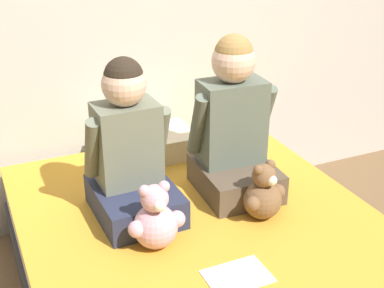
{
  "coord_description": "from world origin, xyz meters",
  "views": [
    {
      "loc": [
        -0.74,
        -1.34,
        1.53
      ],
      "look_at": [
        0.0,
        0.32,
        0.68
      ],
      "focal_mm": 50.0,
      "sensor_mm": 36.0,
      "label": 1
    }
  ],
  "objects_px": {
    "teddy_bear_held_by_right_child": "(263,195)",
    "sign_card": "(237,276)",
    "child_on_right": "(233,127)",
    "pillow_at_headboard": "(147,145)",
    "child_on_left": "(130,153)",
    "teddy_bear_held_by_left_child": "(156,220)"
  },
  "relations": [
    {
      "from": "child_on_right",
      "to": "sign_card",
      "type": "bearing_deg",
      "value": -113.01
    },
    {
      "from": "pillow_at_headboard",
      "to": "teddy_bear_held_by_right_child",
      "type": "bearing_deg",
      "value": -72.26
    },
    {
      "from": "child_on_right",
      "to": "sign_card",
      "type": "relative_size",
      "value": 3.11
    },
    {
      "from": "child_on_left",
      "to": "pillow_at_headboard",
      "type": "bearing_deg",
      "value": 61.82
    },
    {
      "from": "sign_card",
      "to": "pillow_at_headboard",
      "type": "bearing_deg",
      "value": 87.75
    },
    {
      "from": "teddy_bear_held_by_left_child",
      "to": "child_on_right",
      "type": "bearing_deg",
      "value": 29.91
    },
    {
      "from": "child_on_left",
      "to": "teddy_bear_held_by_right_child",
      "type": "height_order",
      "value": "child_on_left"
    },
    {
      "from": "teddy_bear_held_by_right_child",
      "to": "sign_card",
      "type": "distance_m",
      "value": 0.39
    },
    {
      "from": "teddy_bear_held_by_left_child",
      "to": "teddy_bear_held_by_right_child",
      "type": "bearing_deg",
      "value": 0.24
    },
    {
      "from": "teddy_bear_held_by_left_child",
      "to": "pillow_at_headboard",
      "type": "distance_m",
      "value": 0.73
    },
    {
      "from": "child_on_left",
      "to": "teddy_bear_held_by_left_child",
      "type": "xyz_separation_m",
      "value": [
        0.0,
        -0.26,
        -0.14
      ]
    },
    {
      "from": "child_on_right",
      "to": "teddy_bear_held_by_right_child",
      "type": "distance_m",
      "value": 0.31
    },
    {
      "from": "teddy_bear_held_by_left_child",
      "to": "sign_card",
      "type": "height_order",
      "value": "teddy_bear_held_by_left_child"
    },
    {
      "from": "child_on_right",
      "to": "pillow_at_headboard",
      "type": "height_order",
      "value": "child_on_right"
    },
    {
      "from": "child_on_right",
      "to": "child_on_left",
      "type": "bearing_deg",
      "value": -177.04
    },
    {
      "from": "child_on_right",
      "to": "teddy_bear_held_by_right_child",
      "type": "bearing_deg",
      "value": -87.35
    },
    {
      "from": "teddy_bear_held_by_left_child",
      "to": "sign_card",
      "type": "bearing_deg",
      "value": -57.06
    },
    {
      "from": "teddy_bear_held_by_left_child",
      "to": "child_on_left",
      "type": "bearing_deg",
      "value": 89.12
    },
    {
      "from": "child_on_right",
      "to": "teddy_bear_held_by_left_child",
      "type": "relative_size",
      "value": 2.6
    },
    {
      "from": "teddy_bear_held_by_right_child",
      "to": "sign_card",
      "type": "bearing_deg",
      "value": -149.45
    },
    {
      "from": "child_on_left",
      "to": "pillow_at_headboard",
      "type": "height_order",
      "value": "child_on_left"
    },
    {
      "from": "child_on_right",
      "to": "teddy_bear_held_by_right_child",
      "type": "relative_size",
      "value": 2.79
    }
  ]
}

